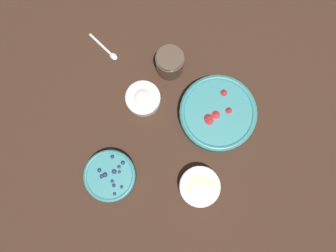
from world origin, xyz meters
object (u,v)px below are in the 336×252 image
(bowl_cream, at_px, (143,98))
(jar_chocolate, at_px, (170,63))
(bowl_blueberries, at_px, (110,176))
(bowl_bananas, at_px, (199,186))
(bowl_strawberries, at_px, (217,114))

(bowl_cream, xyz_separation_m, jar_chocolate, (-0.06, -0.13, 0.02))
(bowl_blueberries, xyz_separation_m, jar_chocolate, (-0.10, -0.41, 0.02))
(bowl_blueberries, bearing_deg, bowl_bananas, -173.51)
(bowl_bananas, relative_size, jar_chocolate, 1.26)
(bowl_strawberries, relative_size, bowl_cream, 2.15)
(bowl_strawberries, distance_m, bowl_cream, 0.26)
(bowl_bananas, distance_m, bowl_cream, 0.35)
(bowl_blueberries, bearing_deg, jar_chocolate, -104.16)
(bowl_bananas, distance_m, jar_chocolate, 0.42)
(bowl_strawberries, distance_m, jar_chocolate, 0.23)
(bowl_strawberries, bearing_deg, jar_chocolate, -34.10)
(bowl_bananas, xyz_separation_m, jar_chocolate, (0.19, -0.38, 0.01))
(bowl_strawberries, height_order, bowl_bananas, bowl_strawberries)
(bowl_blueberries, distance_m, jar_chocolate, 0.42)
(jar_chocolate, bearing_deg, bowl_bananas, 116.28)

